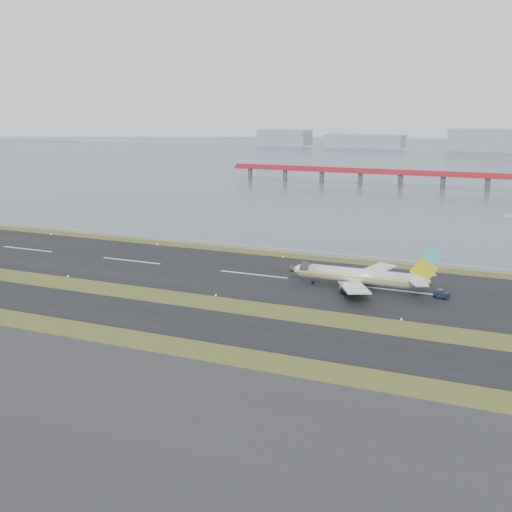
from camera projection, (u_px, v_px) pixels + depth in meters
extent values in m
plane|color=#3C4D1B|center=(201.00, 305.00, 149.15)|extent=(1000.00, 1000.00, 0.00)
cube|color=#2D2D30|center=(33.00, 401.00, 100.09)|extent=(1000.00, 50.00, 0.10)
cube|color=black|center=(174.00, 320.00, 138.44)|extent=(1000.00, 18.00, 0.10)
cube|color=black|center=(253.00, 275.00, 175.89)|extent=(1000.00, 45.00, 0.10)
cube|color=gray|center=(292.00, 251.00, 202.54)|extent=(1000.00, 2.50, 1.00)
cube|color=#475965|center=(453.00, 160.00, 559.35)|extent=(1400.00, 800.00, 1.30)
cube|color=#B51F2A|center=(443.00, 175.00, 362.55)|extent=(260.00, 5.00, 1.60)
cube|color=#B51F2A|center=(444.00, 172.00, 362.21)|extent=(260.00, 0.40, 1.40)
cylinder|color=#4C4C51|center=(285.00, 176.00, 401.21)|extent=(2.80, 2.80, 7.00)
cylinder|color=#4C4C51|center=(443.00, 183.00, 363.56)|extent=(2.80, 2.80, 7.00)
cube|color=#8F9AA9|center=(472.00, 149.00, 702.03)|extent=(1400.00, 80.00, 1.00)
cube|color=#8F9AA9|center=(285.00, 137.00, 786.27)|extent=(60.00, 35.00, 18.00)
cube|color=#8F9AA9|center=(365.00, 141.00, 747.51)|extent=(90.00, 35.00, 14.00)
cube|color=#8F9AA9|center=(482.00, 139.00, 695.62)|extent=(70.00, 35.00, 22.00)
cylinder|color=silver|center=(355.00, 275.00, 161.38)|extent=(28.00, 3.80, 3.80)
cone|color=silver|center=(296.00, 269.00, 167.50)|extent=(3.20, 3.80, 3.80)
cone|color=silver|center=(420.00, 281.00, 154.96)|extent=(5.00, 3.80, 3.80)
cube|color=yellow|center=(353.00, 277.00, 159.67)|extent=(31.00, 0.06, 0.45)
cube|color=yellow|center=(357.00, 274.00, 163.10)|extent=(31.00, 0.06, 0.45)
cube|color=silver|center=(354.00, 288.00, 153.10)|extent=(11.31, 15.89, 1.66)
cube|color=silver|center=(371.00, 271.00, 168.26)|extent=(11.31, 15.89, 1.66)
cylinder|color=#343438|center=(350.00, 289.00, 156.27)|extent=(4.20, 2.10, 2.10)
cylinder|color=#343438|center=(362.00, 277.00, 166.97)|extent=(4.20, 2.10, 2.10)
cube|color=yellow|center=(424.00, 270.00, 154.00)|extent=(6.80, 0.35, 6.85)
cube|color=#4EC9DD|center=(433.00, 256.00, 152.41)|extent=(4.85, 0.37, 4.90)
cube|color=silver|center=(419.00, 283.00, 151.34)|extent=(5.64, 6.80, 0.22)
cube|color=silver|center=(424.00, 276.00, 158.12)|extent=(5.64, 6.80, 0.22)
cylinder|color=black|center=(313.00, 282.00, 166.39)|extent=(0.80, 0.28, 0.80)
cylinder|color=black|center=(357.00, 290.00, 158.97)|extent=(1.00, 0.38, 1.00)
cylinder|color=black|center=(363.00, 285.00, 163.96)|extent=(1.00, 0.38, 1.00)
cube|color=#141C39|center=(442.00, 295.00, 153.70)|extent=(3.91, 3.01, 1.29)
cube|color=#343438|center=(440.00, 291.00, 153.80)|extent=(1.97, 2.04, 0.75)
cylinder|color=black|center=(435.00, 297.00, 154.03)|extent=(0.82, 0.56, 0.75)
cylinder|color=black|center=(439.00, 295.00, 155.24)|extent=(0.82, 0.56, 0.75)
cylinder|color=black|center=(444.00, 299.00, 152.43)|extent=(0.82, 0.56, 0.75)
cylinder|color=black|center=(448.00, 297.00, 153.64)|extent=(0.82, 0.56, 0.75)
cube|color=silver|center=(512.00, 217.00, 267.04)|extent=(6.30, 2.85, 0.78)
cube|color=silver|center=(509.00, 215.00, 267.57)|extent=(1.93, 1.65, 0.78)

